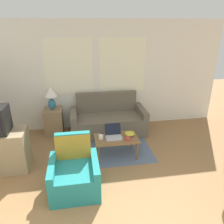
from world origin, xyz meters
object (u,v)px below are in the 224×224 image
couch (108,121)px  coffee_table (116,140)px  snack_bowl (130,134)px  tv_remote (102,135)px  cup_navy (128,139)px  cup_yellow (101,137)px  laptop (113,134)px  table_lamp (51,95)px  armchair (75,174)px

couch → coffee_table: bearing=-89.6°
couch → snack_bowl: 1.07m
snack_bowl → coffee_table: bearing=-168.0°
tv_remote → coffee_table: bearing=-27.6°
cup_navy → cup_yellow: size_ratio=1.05×
couch → laptop: size_ratio=5.59×
table_lamp → cup_navy: 2.06m
table_lamp → tv_remote: table_lamp is taller
laptop → cup_navy: size_ratio=3.34×
cup_yellow → snack_bowl: bearing=4.9°
table_lamp → tv_remote: (1.03, -1.03, -0.57)m
armchair → tv_remote: 1.12m
table_lamp → coffee_table: bearing=-42.1°
cup_navy → snack_bowl: (0.08, 0.19, 0.00)m
armchair → cup_yellow: bearing=57.8°
snack_bowl → tv_remote: size_ratio=1.31×
cup_navy → table_lamp: bearing=139.0°
couch → snack_bowl: couch is taller
couch → table_lamp: 1.47m
couch → cup_navy: bearing=-80.2°
coffee_table → laptop: 0.13m
armchair → laptop: 1.17m
cup_yellow → laptop: bearing=7.7°
coffee_table → cup_navy: 0.26m
armchair → table_lamp: 2.17m
armchair → cup_navy: bearing=33.9°
cup_navy → tv_remote: size_ratio=0.61×
cup_navy → cup_yellow: (-0.50, 0.14, 0.00)m
couch → armchair: 2.06m
coffee_table → snack_bowl: size_ratio=4.17×
cup_navy → snack_bowl: snack_bowl is taller
couch → laptop: couch is taller
tv_remote → cup_yellow: bearing=-102.2°
armchair → cup_yellow: size_ratio=9.66×
table_lamp → coffee_table: table_lamp is taller
laptop → cup_navy: 0.31m
armchair → coffee_table: (0.82, 0.82, 0.09)m
table_lamp → cup_navy: table_lamp is taller
table_lamp → armchair: bearing=-76.5°
cup_yellow → snack_bowl: (0.58, 0.05, -0.00)m
table_lamp → laptop: 1.77m
laptop → cup_yellow: laptop is taller
snack_bowl → tv_remote: 0.56m
coffee_table → cup_navy: cup_navy is taller
snack_bowl → cup_yellow: bearing=-175.1°
laptop → snack_bowl: 0.33m
armchair → tv_remote: size_ratio=5.59×
table_lamp → cup_yellow: size_ratio=6.02×
cup_yellow → tv_remote: (0.03, 0.13, -0.03)m
laptop → tv_remote: size_ratio=2.03×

